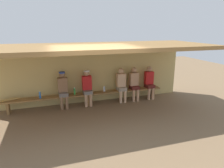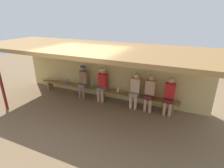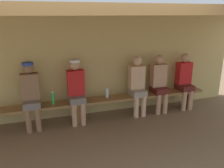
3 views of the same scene
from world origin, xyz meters
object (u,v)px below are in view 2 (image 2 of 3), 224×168
object	(u,v)px
bench	(102,91)
baseball_bat	(49,79)
player_with_sunglasses	(83,80)
water_bottle_clear	(92,85)
support_post	(1,81)
player_shirtless_tan	(150,91)
player_near_post	(102,83)
player_in_blue	(169,95)
water_bottle_orange	(118,90)
player_in_white	(135,89)
water_bottle_blue	(68,81)

from	to	relation	value
bench	baseball_bat	distance (m)	2.76
baseball_bat	player_with_sunglasses	bearing A→B (deg)	-16.98
water_bottle_clear	support_post	bearing A→B (deg)	-139.81
player_shirtless_tan	player_with_sunglasses	distance (m)	2.80
support_post	player_near_post	world-z (taller)	support_post
water_bottle_clear	baseball_bat	xyz separation A→B (m)	(-2.28, 0.01, -0.10)
support_post	player_shirtless_tan	size ratio (longest dim) A/B	1.65
baseball_bat	player_in_blue	bearing A→B (deg)	-17.06
bench	player_shirtless_tan	size ratio (longest dim) A/B	4.49
water_bottle_orange	player_near_post	bearing A→B (deg)	-176.45
player_with_sunglasses	player_in_white	bearing A→B (deg)	-0.01
player_shirtless_tan	player_in_white	world-z (taller)	same
player_with_sunglasses	player_near_post	bearing A→B (deg)	0.00
player_near_post	player_in_blue	xyz separation A→B (m)	(2.59, -0.00, -0.02)
player_shirtless_tan	water_bottle_orange	bearing A→B (deg)	178.06
support_post	player_in_white	size ratio (longest dim) A/B	1.65
support_post	player_near_post	distance (m)	3.64
player_with_sunglasses	water_bottle_orange	distance (m)	1.57
player_with_sunglasses	baseball_bat	xyz separation A→B (m)	(-1.87, -0.00, -0.25)
player_shirtless_tan	player_near_post	size ratio (longest dim) A/B	0.99
player_with_sunglasses	baseball_bat	size ratio (longest dim) A/B	1.74
player_with_sunglasses	water_bottle_blue	world-z (taller)	player_with_sunglasses
support_post	bench	xyz separation A→B (m)	(2.96, 2.10, -0.71)
player_in_blue	baseball_bat	bearing A→B (deg)	-179.97
player_in_white	water_bottle_clear	xyz separation A→B (m)	(-1.84, -0.01, -0.14)
player_in_white	water_bottle_blue	size ratio (longest dim) A/B	5.21
player_in_white	water_bottle_orange	xyz separation A→B (m)	(-0.70, 0.04, -0.17)
player_in_white	water_bottle_orange	world-z (taller)	player_in_white
player_with_sunglasses	player_in_blue	world-z (taller)	player_with_sunglasses
player_with_sunglasses	water_bottle_blue	distance (m)	0.82
support_post	water_bottle_clear	bearing A→B (deg)	40.19
player_near_post	baseball_bat	distance (m)	2.77
player_in_blue	water_bottle_orange	bearing A→B (deg)	178.74
player_near_post	water_bottle_blue	size ratio (longest dim) A/B	5.25
water_bottle_clear	water_bottle_blue	world-z (taller)	water_bottle_clear
player_near_post	water_bottle_orange	world-z (taller)	player_near_post
player_near_post	player_shirtless_tan	bearing A→B (deg)	-0.01
player_with_sunglasses	player_near_post	size ratio (longest dim) A/B	1.00
player_shirtless_tan	player_in_white	distance (m)	0.55
player_shirtless_tan	bench	bearing A→B (deg)	-179.91
bench	player_near_post	distance (m)	0.36
player_with_sunglasses	support_post	bearing A→B (deg)	-134.57
player_in_blue	water_bottle_blue	distance (m)	4.28
player_near_post	water_bottle_clear	xyz separation A→B (m)	(-0.48, -0.01, -0.16)
player_with_sunglasses	water_bottle_orange	bearing A→B (deg)	1.54
player_in_blue	baseball_bat	size ratio (longest dim) A/B	1.72
player_near_post	player_in_blue	bearing A→B (deg)	-0.01
player_in_blue	water_bottle_orange	size ratio (longest dim) A/B	6.41
player_in_white	baseball_bat	bearing A→B (deg)	-179.96
player_in_blue	baseball_bat	xyz separation A→B (m)	(-5.35, -0.00, -0.24)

